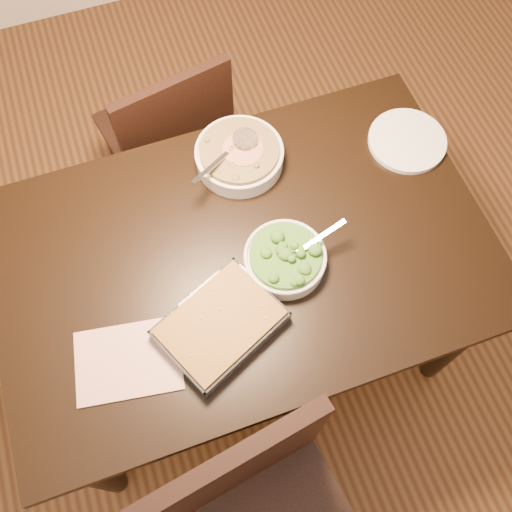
% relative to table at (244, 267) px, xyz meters
% --- Properties ---
extents(ground, '(4.00, 4.00, 0.00)m').
position_rel_table_xyz_m(ground, '(0.00, 0.00, -0.65)').
color(ground, '#422412').
rests_on(ground, ground).
extents(table, '(1.40, 0.90, 0.75)m').
position_rel_table_xyz_m(table, '(0.00, 0.00, 0.00)').
color(table, black).
rests_on(table, ground).
extents(magazine_a, '(0.30, 0.24, 0.01)m').
position_rel_table_xyz_m(magazine_a, '(-0.38, -0.19, 0.10)').
color(magazine_a, '#A83830').
rests_on(magazine_a, table).
extents(coaster, '(0.12, 0.12, 0.00)m').
position_rel_table_xyz_m(coaster, '(0.11, 0.31, 0.10)').
color(coaster, white).
rests_on(coaster, table).
extents(stew_bowl, '(0.27, 0.27, 0.10)m').
position_rel_table_xyz_m(stew_bowl, '(0.09, 0.29, 0.13)').
color(stew_bowl, white).
rests_on(stew_bowl, table).
extents(broccoli_bowl, '(0.26, 0.23, 0.09)m').
position_rel_table_xyz_m(broccoli_bowl, '(0.10, -0.07, 0.13)').
color(broccoli_bowl, white).
rests_on(broccoli_bowl, table).
extents(baking_dish, '(0.37, 0.33, 0.05)m').
position_rel_table_xyz_m(baking_dish, '(-0.13, -0.19, 0.12)').
color(baking_dish, silver).
rests_on(baking_dish, table).
extents(wine_tumbler, '(0.07, 0.07, 0.08)m').
position_rel_table_xyz_m(wine_tumbler, '(0.11, 0.31, 0.14)').
color(wine_tumbler, black).
rests_on(wine_tumbler, coaster).
extents(dinner_plate, '(0.24, 0.24, 0.02)m').
position_rel_table_xyz_m(dinner_plate, '(0.60, 0.19, 0.10)').
color(dinner_plate, white).
rests_on(dinner_plate, table).
extents(chair_far, '(0.48, 0.48, 0.87)m').
position_rel_table_xyz_m(chair_far, '(-0.06, 0.66, -0.17)').
color(chair_far, black).
rests_on(chair_far, ground).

